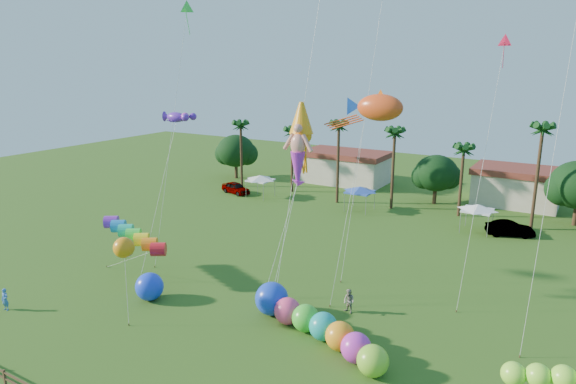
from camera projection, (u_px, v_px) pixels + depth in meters
The scene contains 19 objects.
ground at pixel (198, 380), 29.45m from camera, with size 160.00×160.00×0.00m, color #285116.
tree_line at pixel (455, 175), 63.15m from camera, with size 69.46×8.91×11.00m.
buildings_row at pixel (416, 178), 72.03m from camera, with size 35.00×7.00×4.00m.
tent_row at pixel (358, 190), 61.95m from camera, with size 31.00×4.00×0.60m.
car_a at pixel (236, 188), 71.27m from camera, with size 1.86×4.63×1.58m, color #4C4C54.
car_b at pixel (510, 229), 53.75m from camera, with size 1.67×4.79×1.58m, color #4C4C54.
spectator_a at pixel (5, 299), 37.62m from camera, with size 0.61×0.40×1.67m, color #366BC0.
spectator_b at pixel (349, 301), 37.17m from camera, with size 0.88×0.69×1.82m, color gray.
caterpillar_inflatable at pixel (313, 323), 33.89m from camera, with size 11.58×5.78×2.42m.
blue_ball at pixel (150, 287), 39.22m from camera, with size 2.15×2.15×2.15m, color #1B3EF5.
rainbow_tube at pixel (140, 245), 41.90m from camera, with size 9.10×4.27×3.82m.
green_worm at pixel (514, 374), 24.42m from camera, with size 8.89×3.59×4.02m.
orange_ball_kite at pixel (124, 248), 34.86m from camera, with size 1.88×1.88×6.22m.
merman_kite at pixel (298, 160), 38.37m from camera, with size 2.12×4.93×12.92m.
fish_kite at pixel (380, 108), 37.20m from camera, with size 5.47×5.46×15.63m.
squid_kite at pixel (301, 135), 38.97m from camera, with size 2.46×4.77×14.97m.
lobster_kite at pixel (176, 117), 42.52m from camera, with size 3.17×5.55×13.92m.
delta_kite_red at pixel (504, 48), 35.93m from camera, with size 1.41×4.42×19.68m.
delta_kite_green at pixel (186, 13), 42.29m from camera, with size 2.53×4.20×22.69m.
Camera 1 is at (17.78, -19.52, 17.73)m, focal length 32.00 mm.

